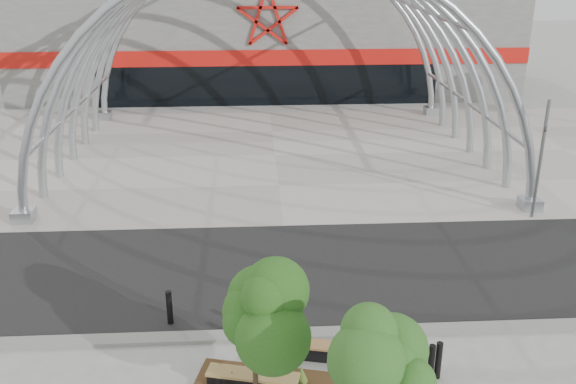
% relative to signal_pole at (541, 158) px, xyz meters
% --- Properties ---
extents(ground, '(140.00, 140.00, 0.00)m').
position_rel_signal_pole_xyz_m(ground, '(-9.78, -7.23, -2.48)').
color(ground, gray).
rests_on(ground, ground).
extents(road, '(140.00, 7.00, 0.02)m').
position_rel_signal_pole_xyz_m(road, '(-9.78, -3.73, -2.47)').
color(road, black).
rests_on(road, ground).
extents(forecourt, '(60.00, 17.00, 0.04)m').
position_rel_signal_pole_xyz_m(forecourt, '(-9.78, 8.27, -2.46)').
color(forecourt, '#A19B92').
rests_on(forecourt, ground).
extents(kerb, '(60.00, 0.50, 0.12)m').
position_rel_signal_pole_xyz_m(kerb, '(-9.78, -7.48, -2.42)').
color(kerb, slate).
rests_on(kerb, ground).
extents(arena_building, '(34.00, 15.24, 8.00)m').
position_rel_signal_pole_xyz_m(arena_building, '(-9.78, 26.22, 1.51)').
color(arena_building, slate).
rests_on(arena_building, ground).
extents(vault_canopy, '(20.80, 15.80, 20.36)m').
position_rel_signal_pole_xyz_m(vault_canopy, '(-9.78, 8.27, -2.46)').
color(vault_canopy, '#9EA4A9').
rests_on(vault_canopy, ground).
extents(signal_pole, '(0.17, 0.67, 4.74)m').
position_rel_signal_pole_xyz_m(signal_pole, '(0.00, 0.00, 0.00)').
color(signal_pole, slate).
rests_on(signal_pole, ground).
extents(street_tree_0, '(1.66, 1.66, 3.79)m').
position_rel_signal_pole_xyz_m(street_tree_0, '(-10.94, -10.33, 0.24)').
color(street_tree_0, black).
rests_on(street_tree_0, ground).
extents(street_tree_1, '(1.57, 1.57, 3.71)m').
position_rel_signal_pole_xyz_m(street_tree_1, '(-8.50, -12.18, 0.19)').
color(street_tree_1, black).
rests_on(street_tree_1, ground).
extents(bench_0, '(2.31, 1.01, 0.47)m').
position_rel_signal_pole_xyz_m(bench_0, '(-11.00, -9.67, -2.25)').
color(bench_0, black).
rests_on(bench_0, ground).
extents(bench_1, '(2.14, 0.91, 0.44)m').
position_rel_signal_pole_xyz_m(bench_1, '(-9.63, -8.43, -2.26)').
color(bench_1, black).
rests_on(bench_1, ground).
extents(bollard_0, '(0.17, 0.17, 1.05)m').
position_rel_signal_pole_xyz_m(bollard_0, '(-13.33, -6.67, -1.95)').
color(bollard_0, black).
rests_on(bollard_0, ground).
extents(bollard_1, '(0.16, 0.16, 1.01)m').
position_rel_signal_pole_xyz_m(bollard_1, '(-10.20, -8.62, -1.97)').
color(bollard_1, black).
rests_on(bollard_1, ground).
extents(bollard_2, '(0.17, 0.17, 1.05)m').
position_rel_signal_pole_xyz_m(bollard_2, '(-10.04, -8.03, -1.95)').
color(bollard_2, black).
rests_on(bollard_2, ground).
extents(bollard_3, '(0.16, 0.16, 1.02)m').
position_rel_signal_pole_xyz_m(bollard_3, '(-6.61, -9.56, -1.97)').
color(bollard_3, black).
rests_on(bollard_3, ground).
extents(bollard_4, '(0.16, 0.16, 1.02)m').
position_rel_signal_pole_xyz_m(bollard_4, '(-6.41, -9.47, -1.97)').
color(bollard_4, black).
rests_on(bollard_4, ground).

